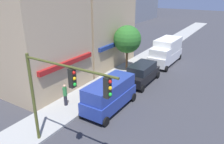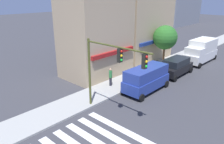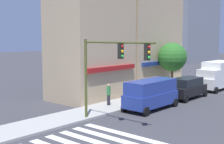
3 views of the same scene
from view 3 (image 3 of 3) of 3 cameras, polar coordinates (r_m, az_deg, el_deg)
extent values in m
cube|color=#9E9E99|center=(20.24, -16.46, -10.05)|extent=(120.00, 3.00, 0.15)
cube|color=silver|center=(17.55, 8.11, -12.65)|extent=(0.55, 10.80, 0.01)
cube|color=tan|center=(28.95, -3.99, 9.03)|extent=(7.24, 5.00, 14.10)
cube|color=maroon|center=(27.24, 0.01, 0.68)|extent=(6.15, 0.30, 0.40)
cube|color=tan|center=(35.30, 5.74, 7.39)|extent=(8.79, 5.00, 12.69)
cube|color=navy|center=(33.94, 9.33, 1.72)|extent=(7.47, 0.30, 0.40)
cylinder|color=#474C1E|center=(21.59, -4.80, -1.41)|extent=(0.18, 0.18, 5.58)
cylinder|color=#474C1E|center=(19.46, 0.95, 5.41)|extent=(0.12, 5.65, 0.12)
cube|color=black|center=(19.29, 1.59, 3.84)|extent=(0.32, 0.24, 0.95)
sphere|color=red|center=(19.20, 1.89, 4.70)|extent=(0.18, 0.18, 0.18)
sphere|color=#EAAD14|center=(19.21, 1.89, 3.81)|extent=(0.18, 0.18, 0.18)
sphere|color=green|center=(19.23, 1.89, 2.92)|extent=(0.18, 0.18, 0.18)
cube|color=black|center=(18.10, 6.43, 3.63)|extent=(0.32, 0.24, 0.95)
sphere|color=red|center=(18.01, 6.79, 4.55)|extent=(0.18, 0.18, 0.18)
sphere|color=#EAAD14|center=(18.02, 6.77, 3.60)|extent=(0.18, 0.18, 0.18)
sphere|color=green|center=(18.04, 6.76, 2.65)|extent=(0.18, 0.18, 0.18)
cube|color=navy|center=(25.00, 7.12, -4.89)|extent=(5.02, 2.04, 1.00)
cube|color=navy|center=(24.82, 7.15, -2.63)|extent=(4.76, 1.88, 1.00)
cylinder|color=black|center=(24.04, 2.30, -6.53)|extent=(0.68, 0.22, 0.68)
cylinder|color=black|center=(22.87, 6.23, -7.23)|extent=(0.68, 0.22, 0.68)
cylinder|color=black|center=(27.35, 7.83, -5.00)|extent=(0.68, 0.22, 0.68)
cylinder|color=black|center=(26.33, 11.49, -5.51)|extent=(0.68, 0.22, 0.68)
cube|color=black|center=(30.05, 13.50, -3.26)|extent=(4.71, 1.92, 0.85)
cube|color=black|center=(29.92, 13.54, -1.75)|extent=(3.30, 1.76, 0.75)
cylinder|color=black|center=(28.91, 10.01, -4.42)|extent=(0.68, 0.22, 0.68)
cylinder|color=black|center=(27.99, 13.34, -4.85)|extent=(0.68, 0.22, 0.68)
cylinder|color=black|center=(32.25, 13.59, -3.38)|extent=(0.68, 0.22, 0.68)
cylinder|color=black|center=(31.43, 16.67, -3.72)|extent=(0.68, 0.22, 0.68)
cube|color=white|center=(36.20, 18.58, -1.60)|extent=(6.26, 2.37, 1.10)
cube|color=silver|center=(36.62, 19.03, 0.60)|extent=(4.40, 2.32, 1.60)
cube|color=white|center=(34.27, 17.36, -0.31)|extent=(1.79, 2.14, 0.90)
cylinder|color=black|center=(34.29, 15.12, -2.84)|extent=(0.68, 0.22, 0.68)
cylinder|color=black|center=(33.40, 18.51, -3.20)|extent=(0.68, 0.22, 0.68)
cylinder|color=black|center=(39.16, 18.59, -1.83)|extent=(0.68, 0.22, 0.68)
cylinder|color=#23232D|center=(25.69, -0.64, -5.14)|extent=(0.26, 0.26, 0.85)
cylinder|color=#2D7A3D|center=(25.55, -0.64, -3.44)|extent=(0.32, 0.32, 0.70)
sphere|color=tan|center=(25.47, -0.64, -2.42)|extent=(0.22, 0.22, 0.22)
cylinder|color=brown|center=(33.07, 10.89, -1.25)|extent=(0.24, 0.24, 2.47)
sphere|color=#286623|center=(32.85, 10.97, 2.70)|extent=(2.99, 2.99, 2.99)
camera|label=1|loc=(10.12, 5.23, 24.20)|focal=35.00mm
camera|label=2|loc=(6.02, 4.37, 35.64)|focal=35.00mm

